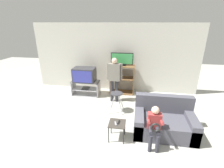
% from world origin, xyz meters
% --- Properties ---
extents(ground_plane, '(18.00, 18.00, 0.00)m').
position_xyz_m(ground_plane, '(0.00, 0.00, 0.00)').
color(ground_plane, '#B7B7AD').
extents(wall_back, '(6.40, 0.06, 2.60)m').
position_xyz_m(wall_back, '(0.00, 3.86, 1.30)').
color(wall_back, beige).
rests_on(wall_back, ground_plane).
extents(tv_stand, '(1.02, 0.47, 0.54)m').
position_xyz_m(tv_stand, '(-0.97, 3.14, 0.27)').
color(tv_stand, '#A8A8AD').
rests_on(tv_stand, ground_plane).
extents(television_main, '(0.79, 0.53, 0.51)m').
position_xyz_m(television_main, '(-1.00, 3.15, 0.80)').
color(television_main, '#2D2D33').
rests_on(television_main, tv_stand).
extents(media_shelf, '(0.91, 0.47, 1.10)m').
position_xyz_m(media_shelf, '(0.36, 3.56, 0.56)').
color(media_shelf, brown).
rests_on(media_shelf, ground_plane).
extents(television_flat, '(0.82, 0.20, 0.47)m').
position_xyz_m(television_flat, '(0.34, 3.57, 1.32)').
color(television_flat, black).
rests_on(television_flat, media_shelf).
extents(folding_stool, '(0.42, 0.43, 0.63)m').
position_xyz_m(folding_stool, '(0.35, 2.09, 0.52)').
color(folding_stool, '#B7B7BC').
rests_on(folding_stool, ground_plane).
extents(snack_table, '(0.39, 0.39, 0.43)m').
position_xyz_m(snack_table, '(0.53, 0.84, 0.37)').
color(snack_table, '#38332D').
rests_on(snack_table, ground_plane).
extents(remote_control_black, '(0.05, 0.15, 0.02)m').
position_xyz_m(remote_control_black, '(0.57, 0.87, 0.44)').
color(remote_control_black, black).
rests_on(remote_control_black, snack_table).
extents(remote_control_white, '(0.07, 0.15, 0.02)m').
position_xyz_m(remote_control_white, '(0.50, 0.80, 0.44)').
color(remote_control_white, gray).
rests_on(remote_control_white, snack_table).
extents(couch, '(1.46, 0.93, 0.87)m').
position_xyz_m(couch, '(1.65, 1.31, 0.28)').
color(couch, '#4C4C56').
rests_on(couch, ground_plane).
extents(person_standing_adult, '(0.53, 0.20, 1.54)m').
position_xyz_m(person_standing_adult, '(0.18, 2.79, 0.93)').
color(person_standing_adult, '#2D2D33').
rests_on(person_standing_adult, ground_plane).
extents(person_seated_child, '(0.33, 0.43, 0.93)m').
position_xyz_m(person_seated_child, '(1.36, 0.76, 0.55)').
color(person_seated_child, '#2D2D38').
rests_on(person_seated_child, ground_plane).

